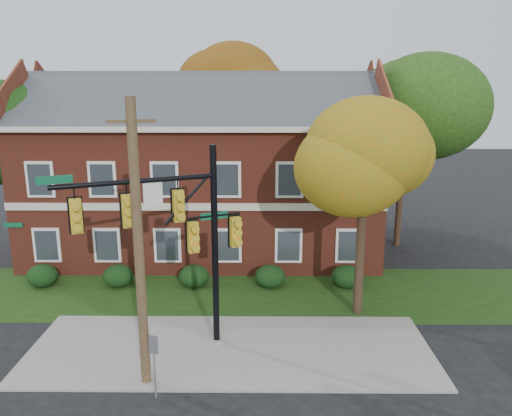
{
  "coord_description": "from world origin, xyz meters",
  "views": [
    {
      "loc": [
        1.02,
        -14.78,
        8.97
      ],
      "look_at": [
        0.88,
        3.0,
        4.65
      ],
      "focal_mm": 35.0,
      "sensor_mm": 36.0,
      "label": 1
    }
  ],
  "objects_px": {
    "hedge_right": "(270,276)",
    "tree_left_rear": "(11,133)",
    "tree_far_rear": "(235,89)",
    "sign_post": "(154,356)",
    "tree_right_rear": "(413,103)",
    "utility_pole": "(139,248)",
    "hedge_far_left": "(42,276)",
    "tree_near_right": "(372,150)",
    "apartment_building": "(204,163)",
    "traffic_signal": "(178,229)",
    "hedge_left": "(118,276)",
    "hedge_far_right": "(346,277)",
    "hedge_center": "(194,276)"
  },
  "relations": [
    {
      "from": "hedge_far_right",
      "to": "traffic_signal",
      "type": "xyz_separation_m",
      "value": [
        -6.68,
        -5.74,
        3.91
      ]
    },
    {
      "from": "tree_near_right",
      "to": "utility_pole",
      "type": "xyz_separation_m",
      "value": [
        -7.72,
        -4.87,
        -2.24
      ]
    },
    {
      "from": "tree_near_right",
      "to": "hedge_far_right",
      "type": "bearing_deg",
      "value": 94.52
    },
    {
      "from": "hedge_far_left",
      "to": "tree_far_rear",
      "type": "height_order",
      "value": "tree_far_rear"
    },
    {
      "from": "hedge_far_right",
      "to": "tree_right_rear",
      "type": "relative_size",
      "value": 0.13
    },
    {
      "from": "tree_left_rear",
      "to": "tree_right_rear",
      "type": "xyz_separation_m",
      "value": [
        21.05,
        1.97,
        1.44
      ]
    },
    {
      "from": "hedge_right",
      "to": "tree_far_rear",
      "type": "relative_size",
      "value": 0.12
    },
    {
      "from": "hedge_right",
      "to": "hedge_center",
      "type": "bearing_deg",
      "value": 180.0
    },
    {
      "from": "apartment_building",
      "to": "tree_left_rear",
      "type": "height_order",
      "value": "apartment_building"
    },
    {
      "from": "hedge_far_left",
      "to": "hedge_right",
      "type": "xyz_separation_m",
      "value": [
        10.5,
        0.0,
        0.0
      ]
    },
    {
      "from": "hedge_far_left",
      "to": "hedge_far_right",
      "type": "relative_size",
      "value": 1.0
    },
    {
      "from": "hedge_far_right",
      "to": "traffic_signal",
      "type": "bearing_deg",
      "value": -139.35
    },
    {
      "from": "hedge_center",
      "to": "traffic_signal",
      "type": "height_order",
      "value": "traffic_signal"
    },
    {
      "from": "hedge_left",
      "to": "utility_pole",
      "type": "relative_size",
      "value": 0.16
    },
    {
      "from": "tree_near_right",
      "to": "tree_left_rear",
      "type": "height_order",
      "value": "tree_left_rear"
    },
    {
      "from": "hedge_far_left",
      "to": "sign_post",
      "type": "distance_m",
      "value": 10.99
    },
    {
      "from": "tree_near_right",
      "to": "tree_far_rear",
      "type": "bearing_deg",
      "value": 110.27
    },
    {
      "from": "tree_near_right",
      "to": "hedge_right",
      "type": "bearing_deg",
      "value": 142.72
    },
    {
      "from": "hedge_far_right",
      "to": "hedge_left",
      "type": "bearing_deg",
      "value": 180.0
    },
    {
      "from": "tree_left_rear",
      "to": "traffic_signal",
      "type": "distance_m",
      "value": 14.27
    },
    {
      "from": "hedge_far_left",
      "to": "tree_far_rear",
      "type": "bearing_deg",
      "value": 57.5
    },
    {
      "from": "hedge_right",
      "to": "hedge_far_right",
      "type": "xyz_separation_m",
      "value": [
        3.5,
        0.0,
        0.0
      ]
    },
    {
      "from": "hedge_right",
      "to": "tree_left_rear",
      "type": "distance_m",
      "value": 15.17
    },
    {
      "from": "tree_far_rear",
      "to": "sign_post",
      "type": "relative_size",
      "value": 5.66
    },
    {
      "from": "hedge_center",
      "to": "tree_left_rear",
      "type": "relative_size",
      "value": 0.16
    },
    {
      "from": "hedge_center",
      "to": "tree_near_right",
      "type": "relative_size",
      "value": 0.16
    },
    {
      "from": "tree_right_rear",
      "to": "utility_pole",
      "type": "xyz_separation_m",
      "value": [
        -11.81,
        -13.81,
        -3.69
      ]
    },
    {
      "from": "apartment_building",
      "to": "hedge_left",
      "type": "bearing_deg",
      "value": -123.67
    },
    {
      "from": "traffic_signal",
      "to": "sign_post",
      "type": "height_order",
      "value": "traffic_signal"
    },
    {
      "from": "tree_near_right",
      "to": "hedge_far_left",
      "type": "bearing_deg",
      "value": 168.73
    },
    {
      "from": "hedge_far_left",
      "to": "tree_far_rear",
      "type": "distance_m",
      "value": 17.61
    },
    {
      "from": "tree_near_right",
      "to": "tree_right_rear",
      "type": "relative_size",
      "value": 0.81
    },
    {
      "from": "apartment_building",
      "to": "tree_right_rear",
      "type": "distance_m",
      "value": 11.77
    },
    {
      "from": "tree_left_rear",
      "to": "tree_right_rear",
      "type": "height_order",
      "value": "tree_right_rear"
    },
    {
      "from": "utility_pole",
      "to": "hedge_far_right",
      "type": "bearing_deg",
      "value": 29.64
    },
    {
      "from": "apartment_building",
      "to": "hedge_center",
      "type": "height_order",
      "value": "apartment_building"
    },
    {
      "from": "hedge_right",
      "to": "sign_post",
      "type": "relative_size",
      "value": 0.69
    },
    {
      "from": "traffic_signal",
      "to": "tree_far_rear",
      "type": "bearing_deg",
      "value": 62.06
    },
    {
      "from": "hedge_far_left",
      "to": "hedge_left",
      "type": "distance_m",
      "value": 3.5
    },
    {
      "from": "traffic_signal",
      "to": "sign_post",
      "type": "distance_m",
      "value": 4.11
    },
    {
      "from": "hedge_far_left",
      "to": "hedge_far_right",
      "type": "height_order",
      "value": "same"
    },
    {
      "from": "tree_near_right",
      "to": "traffic_signal",
      "type": "xyz_separation_m",
      "value": [
        -6.91,
        -2.9,
        -2.24
      ]
    },
    {
      "from": "utility_pole",
      "to": "tree_far_rear",
      "type": "bearing_deg",
      "value": 68.82
    },
    {
      "from": "hedge_right",
      "to": "traffic_signal",
      "type": "bearing_deg",
      "value": -119.01
    },
    {
      "from": "apartment_building",
      "to": "hedge_far_right",
      "type": "relative_size",
      "value": 13.43
    },
    {
      "from": "tree_right_rear",
      "to": "tree_far_rear",
      "type": "height_order",
      "value": "tree_far_rear"
    },
    {
      "from": "apartment_building",
      "to": "hedge_far_left",
      "type": "xyz_separation_m",
      "value": [
        -7.0,
        -5.25,
        -4.46
      ]
    },
    {
      "from": "tree_far_rear",
      "to": "utility_pole",
      "type": "relative_size",
      "value": 1.32
    },
    {
      "from": "hedge_center",
      "to": "hedge_far_right",
      "type": "distance_m",
      "value": 7.0
    },
    {
      "from": "hedge_far_left",
      "to": "hedge_right",
      "type": "height_order",
      "value": "same"
    }
  ]
}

